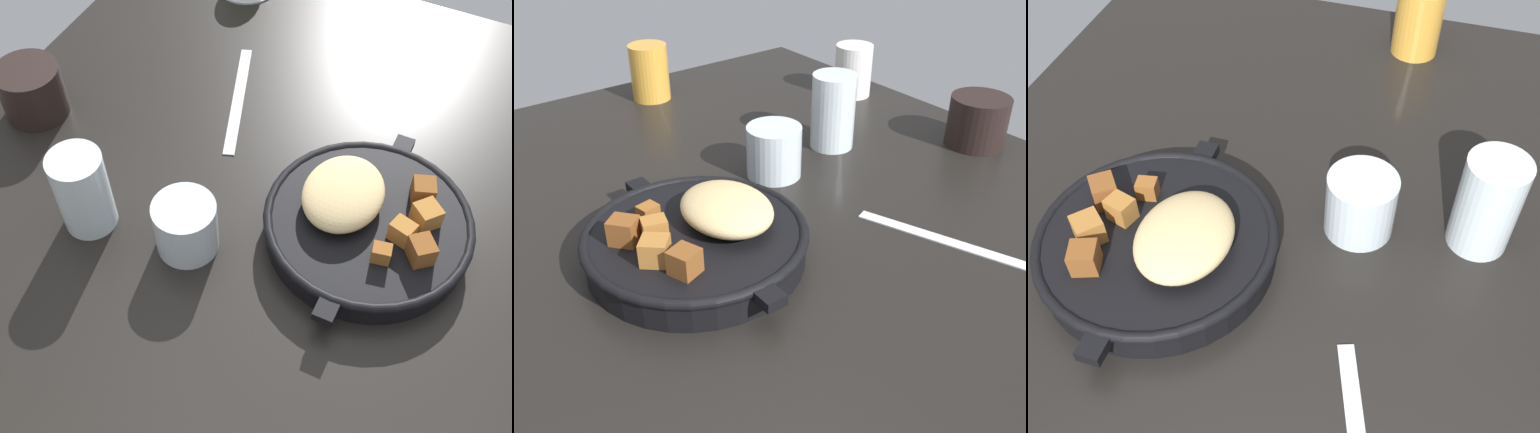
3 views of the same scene
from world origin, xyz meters
TOP-DOWN VIEW (x-y plane):
  - ground_plane at (0.00, 0.00)cm, footprint 106.08×87.35cm
  - cast_iron_skillet at (3.60, -13.23)cm, footprint 29.61×25.26cm
  - water_glass_tall at (-8.86, 18.28)cm, footprint 6.56×6.56cm
  - water_glass_short at (-6.88, 5.55)cm, footprint 7.63×7.63cm
  - juice_glass_amber at (-43.12, 5.85)cm, footprint 6.73×6.73cm

SIDE VIEW (x-z plane):
  - ground_plane at x=0.00cm, z-range -2.40..0.00cm
  - cast_iron_skillet at x=3.60cm, z-range -1.02..6.47cm
  - water_glass_short at x=-6.88cm, z-range 0.00..7.23cm
  - juice_glass_amber at x=-43.12cm, z-range 0.00..9.73cm
  - water_glass_tall at x=-8.86cm, z-range 0.00..11.25cm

